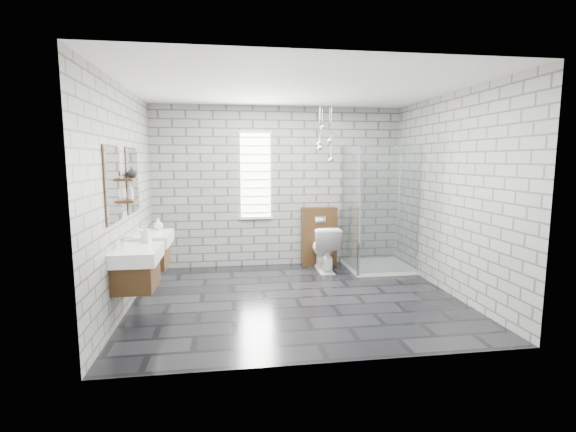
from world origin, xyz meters
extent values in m
cube|color=black|center=(0.00, 0.00, -0.01)|extent=(4.20, 3.60, 0.02)
cube|color=white|center=(0.00, 0.00, 2.71)|extent=(4.20, 3.60, 0.02)
cube|color=gray|center=(0.00, 1.81, 1.35)|extent=(4.20, 0.02, 2.70)
cube|color=gray|center=(0.00, -1.81, 1.35)|extent=(4.20, 0.02, 2.70)
cube|color=gray|center=(-2.11, 0.00, 1.35)|extent=(0.02, 3.60, 2.70)
cube|color=gray|center=(2.11, 0.00, 1.35)|extent=(0.02, 3.60, 2.70)
cube|color=#452C15|center=(-1.89, -0.57, 0.55)|extent=(0.42, 0.62, 0.30)
cube|color=silver|center=(-1.69, -0.57, 0.58)|extent=(0.02, 0.35, 0.01)
cube|color=white|center=(-1.87, -0.57, 0.77)|extent=(0.47, 0.70, 0.15)
cylinder|color=silver|center=(-2.02, -0.57, 0.91)|extent=(0.04, 0.04, 0.12)
cylinder|color=silver|center=(-1.97, -0.57, 0.96)|extent=(0.10, 0.02, 0.02)
cube|color=white|center=(-2.08, -0.57, 1.55)|extent=(0.03, 0.55, 0.80)
cube|color=#452C15|center=(-2.09, -0.57, 1.55)|extent=(0.01, 0.59, 0.84)
cube|color=#452C15|center=(-1.89, 0.37, 0.55)|extent=(0.42, 0.62, 0.30)
cube|color=silver|center=(-1.69, 0.37, 0.58)|extent=(0.02, 0.35, 0.01)
cube|color=white|center=(-1.87, 0.37, 0.77)|extent=(0.47, 0.70, 0.15)
cylinder|color=silver|center=(-2.02, 0.37, 0.91)|extent=(0.04, 0.04, 0.12)
cylinder|color=silver|center=(-1.97, 0.37, 0.96)|extent=(0.10, 0.02, 0.02)
cube|color=white|center=(-2.08, 0.37, 1.55)|extent=(0.03, 0.55, 0.80)
cube|color=#452C15|center=(-2.09, 0.37, 1.55)|extent=(0.01, 0.59, 0.84)
cube|color=#452C15|center=(-2.03, -0.05, 1.32)|extent=(0.14, 0.30, 0.03)
cube|color=#452C15|center=(-2.03, -0.05, 1.58)|extent=(0.14, 0.30, 0.03)
cube|color=white|center=(-0.40, 1.79, 1.55)|extent=(0.50, 0.02, 1.40)
cube|color=silver|center=(-0.40, 1.77, 2.27)|extent=(0.56, 0.04, 0.04)
cube|color=silver|center=(-0.40, 1.77, 0.83)|extent=(0.56, 0.04, 0.04)
cube|color=silver|center=(-0.40, 1.77, 0.92)|extent=(0.48, 0.01, 0.02)
cube|color=silver|center=(-0.40, 1.77, 1.06)|extent=(0.48, 0.01, 0.02)
cube|color=silver|center=(-0.40, 1.77, 1.20)|extent=(0.48, 0.01, 0.02)
cube|color=silver|center=(-0.40, 1.77, 1.34)|extent=(0.48, 0.01, 0.02)
cube|color=silver|center=(-0.40, 1.77, 1.48)|extent=(0.48, 0.01, 0.02)
cube|color=silver|center=(-0.40, 1.77, 1.62)|extent=(0.48, 0.01, 0.02)
cube|color=silver|center=(-0.40, 1.77, 1.76)|extent=(0.48, 0.01, 0.02)
cube|color=silver|center=(-0.40, 1.77, 1.90)|extent=(0.48, 0.01, 0.02)
cube|color=silver|center=(-0.40, 1.77, 2.04)|extent=(0.48, 0.01, 0.03)
cube|color=silver|center=(-0.40, 1.77, 2.18)|extent=(0.48, 0.01, 0.03)
cube|color=#452C15|center=(0.68, 1.70, 0.50)|extent=(0.60, 0.20, 1.00)
cube|color=silver|center=(0.68, 1.60, 0.80)|extent=(0.18, 0.01, 0.12)
cube|color=white|center=(1.60, 1.30, 0.03)|extent=(1.00, 1.00, 0.06)
cube|color=silver|center=(1.60, 0.81, 1.03)|extent=(1.00, 0.01, 2.00)
cube|color=silver|center=(1.11, 1.30, 1.03)|extent=(0.01, 1.00, 2.00)
cube|color=silver|center=(1.11, 0.81, 1.03)|extent=(0.03, 0.03, 2.00)
cube|color=silver|center=(2.08, 0.81, 1.03)|extent=(0.03, 0.03, 2.00)
cylinder|color=silver|center=(2.04, 1.50, 1.10)|extent=(0.02, 0.02, 1.80)
cylinder|color=silver|center=(1.96, 1.50, 2.02)|extent=(0.14, 0.14, 0.02)
sphere|color=silver|center=(0.59, 1.29, 2.00)|extent=(0.09, 0.09, 0.09)
cylinder|color=silver|center=(0.59, 1.29, 2.37)|extent=(0.01, 0.01, 0.66)
sphere|color=silver|center=(0.77, 1.30, 1.81)|extent=(0.09, 0.09, 0.09)
cylinder|color=silver|center=(0.77, 1.30, 2.28)|extent=(0.01, 0.01, 0.84)
sphere|color=silver|center=(0.66, 1.44, 2.33)|extent=(0.09, 0.09, 0.09)
cylinder|color=silver|center=(0.66, 1.44, 2.54)|extent=(0.01, 0.01, 0.32)
sphere|color=silver|center=(0.60, 1.39, 2.08)|extent=(0.09, 0.09, 0.09)
cylinder|color=silver|center=(0.60, 1.39, 2.41)|extent=(0.01, 0.01, 0.58)
sphere|color=silver|center=(0.77, 1.40, 2.11)|extent=(0.09, 0.09, 0.09)
cylinder|color=silver|center=(0.77, 1.40, 2.43)|extent=(0.01, 0.01, 0.54)
imported|color=white|center=(0.68, 1.29, 0.37)|extent=(0.43, 0.74, 0.75)
imported|color=#B2B2B2|center=(-1.82, -0.27, 0.95)|extent=(0.12, 0.12, 0.21)
imported|color=#B2B2B2|center=(-1.83, 0.64, 0.93)|extent=(0.15, 0.15, 0.16)
imported|color=#B2B2B2|center=(-2.02, -0.06, 1.43)|extent=(0.09, 0.09, 0.19)
imported|color=#B2B2B2|center=(-2.02, 0.06, 1.66)|extent=(0.15, 0.15, 0.13)
camera|label=1|loc=(-0.88, -5.24, 1.82)|focal=26.00mm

